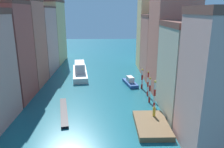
{
  "coord_description": "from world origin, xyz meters",
  "views": [
    {
      "loc": [
        2.4,
        -17.05,
        14.33
      ],
      "look_at": [
        3.41,
        27.69,
        1.5
      ],
      "focal_mm": 35.22,
      "sensor_mm": 36.0,
      "label": 1
    }
  ],
  "objects_px": {
    "mooring_pole_2": "(148,83)",
    "motorboat_0": "(130,82)",
    "vaporetto_white": "(80,71)",
    "mooring_pole_0": "(155,95)",
    "mooring_pole_3": "(142,78)",
    "gondola_black": "(64,112)",
    "person_on_dock": "(154,111)",
    "waterfront_dock": "(152,125)",
    "mooring_pole_1": "(150,90)"
  },
  "relations": [
    {
      "from": "mooring_pole_0",
      "to": "gondola_black",
      "type": "xyz_separation_m",
      "value": [
        -13.48,
        -1.11,
        -2.13
      ]
    },
    {
      "from": "waterfront_dock",
      "to": "gondola_black",
      "type": "relative_size",
      "value": 0.73
    },
    {
      "from": "mooring_pole_2",
      "to": "mooring_pole_3",
      "type": "relative_size",
      "value": 1.12
    },
    {
      "from": "mooring_pole_0",
      "to": "vaporetto_white",
      "type": "height_order",
      "value": "mooring_pole_0"
    },
    {
      "from": "mooring_pole_1",
      "to": "mooring_pole_2",
      "type": "relative_size",
      "value": 0.95
    },
    {
      "from": "waterfront_dock",
      "to": "mooring_pole_3",
      "type": "distance_m",
      "value": 14.67
    },
    {
      "from": "mooring_pole_3",
      "to": "gondola_black",
      "type": "bearing_deg",
      "value": -142.04
    },
    {
      "from": "mooring_pole_0",
      "to": "mooring_pole_2",
      "type": "height_order",
      "value": "mooring_pole_0"
    },
    {
      "from": "vaporetto_white",
      "to": "mooring_pole_2",
      "type": "bearing_deg",
      "value": -43.67
    },
    {
      "from": "person_on_dock",
      "to": "motorboat_0",
      "type": "xyz_separation_m",
      "value": [
        -1.64,
        15.33,
        -0.83
      ]
    },
    {
      "from": "waterfront_dock",
      "to": "vaporetto_white",
      "type": "xyz_separation_m",
      "value": [
        -11.92,
        23.6,
        0.83
      ]
    },
    {
      "from": "mooring_pole_0",
      "to": "motorboat_0",
      "type": "bearing_deg",
      "value": 102.0
    },
    {
      "from": "person_on_dock",
      "to": "gondola_black",
      "type": "distance_m",
      "value": 13.0
    },
    {
      "from": "mooring_pole_2",
      "to": "gondola_black",
      "type": "distance_m",
      "value": 15.06
    },
    {
      "from": "mooring_pole_3",
      "to": "waterfront_dock",
      "type": "bearing_deg",
      "value": -93.79
    },
    {
      "from": "mooring_pole_3",
      "to": "gondola_black",
      "type": "height_order",
      "value": "mooring_pole_3"
    },
    {
      "from": "vaporetto_white",
      "to": "motorboat_0",
      "type": "height_order",
      "value": "vaporetto_white"
    },
    {
      "from": "vaporetto_white",
      "to": "motorboat_0",
      "type": "bearing_deg",
      "value": -30.92
    },
    {
      "from": "mooring_pole_1",
      "to": "gondola_black",
      "type": "xyz_separation_m",
      "value": [
        -13.21,
        -3.51,
        -2.0
      ]
    },
    {
      "from": "motorboat_0",
      "to": "mooring_pole_1",
      "type": "bearing_deg",
      "value": -76.59
    },
    {
      "from": "vaporetto_white",
      "to": "motorboat_0",
      "type": "xyz_separation_m",
      "value": [
        10.91,
        -6.53,
        -0.62
      ]
    },
    {
      "from": "mooring_pole_1",
      "to": "vaporetto_white",
      "type": "xyz_separation_m",
      "value": [
        -13.09,
        15.69,
        -1.01
      ]
    },
    {
      "from": "mooring_pole_0",
      "to": "mooring_pole_2",
      "type": "bearing_deg",
      "value": 90.58
    },
    {
      "from": "mooring_pole_0",
      "to": "waterfront_dock",
      "type": "bearing_deg",
      "value": -104.73
    },
    {
      "from": "mooring_pole_2",
      "to": "vaporetto_white",
      "type": "xyz_separation_m",
      "value": [
        -13.31,
        12.7,
        -1.11
      ]
    },
    {
      "from": "mooring_pole_1",
      "to": "mooring_pole_2",
      "type": "xyz_separation_m",
      "value": [
        0.22,
        2.98,
        0.1
      ]
    },
    {
      "from": "mooring_pole_3",
      "to": "person_on_dock",
      "type": "bearing_deg",
      "value": -91.48
    },
    {
      "from": "mooring_pole_0",
      "to": "motorboat_0",
      "type": "xyz_separation_m",
      "value": [
        -2.46,
        11.56,
        -1.77
      ]
    },
    {
      "from": "mooring_pole_2",
      "to": "motorboat_0",
      "type": "distance_m",
      "value": 6.84
    },
    {
      "from": "waterfront_dock",
      "to": "mooring_pole_1",
      "type": "distance_m",
      "value": 8.21
    },
    {
      "from": "waterfront_dock",
      "to": "mooring_pole_2",
      "type": "distance_m",
      "value": 11.15
    },
    {
      "from": "mooring_pole_2",
      "to": "motorboat_0",
      "type": "xyz_separation_m",
      "value": [
        -2.4,
        6.17,
        -1.73
      ]
    },
    {
      "from": "waterfront_dock",
      "to": "mooring_pole_0",
      "type": "distance_m",
      "value": 6.02
    },
    {
      "from": "mooring_pole_2",
      "to": "mooring_pole_1",
      "type": "bearing_deg",
      "value": -94.23
    },
    {
      "from": "mooring_pole_0",
      "to": "mooring_pole_1",
      "type": "xyz_separation_m",
      "value": [
        -0.28,
        2.41,
        -0.14
      ]
    },
    {
      "from": "mooring_pole_3",
      "to": "gondola_black",
      "type": "distance_m",
      "value": 16.59
    },
    {
      "from": "mooring_pole_1",
      "to": "gondola_black",
      "type": "bearing_deg",
      "value": -165.1
    },
    {
      "from": "mooring_pole_1",
      "to": "motorboat_0",
      "type": "relative_size",
      "value": 0.75
    },
    {
      "from": "person_on_dock",
      "to": "mooring_pole_3",
      "type": "xyz_separation_m",
      "value": [
        0.33,
        12.8,
        0.66
      ]
    },
    {
      "from": "waterfront_dock",
      "to": "motorboat_0",
      "type": "distance_m",
      "value": 17.1
    },
    {
      "from": "gondola_black",
      "to": "person_on_dock",
      "type": "bearing_deg",
      "value": -11.87
    },
    {
      "from": "mooring_pole_0",
      "to": "mooring_pole_2",
      "type": "relative_size",
      "value": 1.01
    },
    {
      "from": "person_on_dock",
      "to": "motorboat_0",
      "type": "bearing_deg",
      "value": 96.12
    },
    {
      "from": "waterfront_dock",
      "to": "mooring_pole_1",
      "type": "height_order",
      "value": "mooring_pole_1"
    },
    {
      "from": "mooring_pole_2",
      "to": "person_on_dock",
      "type": "bearing_deg",
      "value": -94.74
    },
    {
      "from": "mooring_pole_0",
      "to": "mooring_pole_1",
      "type": "height_order",
      "value": "mooring_pole_0"
    },
    {
      "from": "gondola_black",
      "to": "mooring_pole_3",
      "type": "bearing_deg",
      "value": 37.96
    },
    {
      "from": "waterfront_dock",
      "to": "mooring_pole_0",
      "type": "relative_size",
      "value": 1.55
    },
    {
      "from": "mooring_pole_3",
      "to": "motorboat_0",
      "type": "bearing_deg",
      "value": 127.94
    },
    {
      "from": "waterfront_dock",
      "to": "vaporetto_white",
      "type": "height_order",
      "value": "vaporetto_white"
    }
  ]
}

